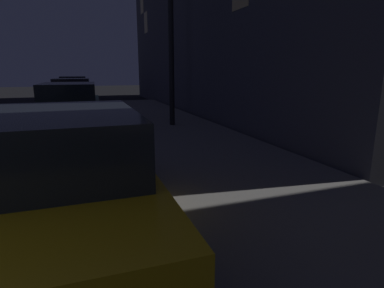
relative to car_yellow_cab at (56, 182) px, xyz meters
The scene contains 5 objects.
car_yellow_cab is the anchor object (origin of this frame).
car_green 7.03m from the car_yellow_cab, 90.00° to the left, with size 2.16×4.65×1.43m.
car_red 12.98m from the car_yellow_cab, 90.00° to the left, with size 2.21×4.16×1.43m.
car_silver 18.93m from the car_yellow_cab, 90.00° to the left, with size 2.05×4.16×1.43m.
building_far 17.12m from the car_yellow_cab, 57.94° to the left, with size 8.65×11.31×10.31m.
Camera 1 is at (3.14, -0.13, 1.80)m, focal length 29.41 mm.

